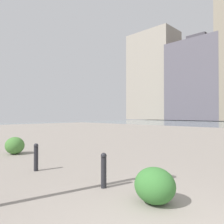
% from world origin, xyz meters
% --- Properties ---
extents(building_annex, '(16.14, 13.50, 26.00)m').
position_xyz_m(building_annex, '(26.77, -63.96, 11.97)').
color(building_annex, '#5B5660').
rests_on(building_annex, ground).
extents(building_highrise, '(16.64, 10.47, 30.62)m').
position_xyz_m(building_highrise, '(42.88, -63.30, 15.31)').
color(building_highrise, '#9E9384').
rests_on(building_highrise, ground).
extents(bollard_near, '(0.13, 0.13, 0.76)m').
position_xyz_m(bollard_near, '(2.59, -1.17, 0.40)').
color(bollard_near, '#232328').
rests_on(bollard_near, ground).
extents(bollard_mid, '(0.13, 0.13, 0.78)m').
position_xyz_m(bollard_mid, '(4.99, -0.79, 0.41)').
color(bollard_mid, '#232328').
rests_on(bollard_mid, ground).
extents(shrub_low, '(0.76, 0.68, 0.64)m').
position_xyz_m(shrub_low, '(1.33, -1.24, 0.32)').
color(shrub_low, '#387533').
rests_on(shrub_low, ground).
extents(shrub_round, '(0.81, 0.73, 0.69)m').
position_xyz_m(shrub_round, '(8.09, -1.40, 0.34)').
color(shrub_round, '#477F38').
rests_on(shrub_round, ground).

